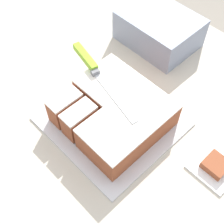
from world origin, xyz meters
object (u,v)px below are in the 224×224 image
Objects in this scene: cake_board at (112,121)px; cake at (114,112)px; brownie at (216,165)px; knife at (91,64)px; storage_box at (159,29)px.

cake_board is 1.26× the size of cake.
brownie reaches higher than cake_board.
cake_board is at bearing -162.30° from brownie.
knife is (-0.15, 0.05, 0.05)m from cake.
storage_box is at bearing 111.19° from cake_board.
knife is at bearing -174.08° from brownie.
storage_box is (0.00, 0.32, -0.05)m from knife.
cake is at bearing -5.03° from knife.
cake is (0.00, 0.00, 0.05)m from cake_board.
knife reaches higher than cake.
knife is 0.32m from storage_box.
knife is at bearing -90.30° from storage_box.
brownie is at bearing 17.25° from cake.
storage_box is (-0.45, 0.27, 0.04)m from brownie.
brownie is at bearing -31.24° from storage_box.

